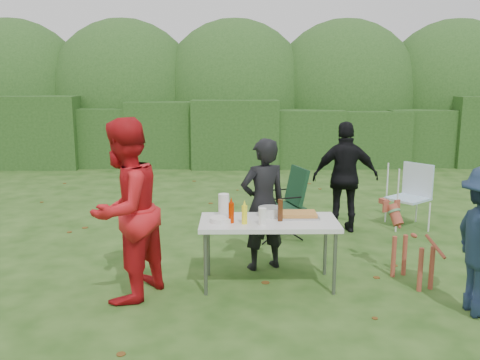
{
  "coord_description": "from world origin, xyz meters",
  "views": [
    {
      "loc": [
        -0.02,
        -5.41,
        2.24
      ],
      "look_at": [
        0.05,
        0.88,
        1.0
      ],
      "focal_mm": 38.0,
      "sensor_mm": 36.0,
      "label": 1
    }
  ],
  "objects_px": {
    "lawn_chair": "(408,196)",
    "person_black_puffy": "(345,177)",
    "dog": "(413,247)",
    "camping_chair": "(281,203)",
    "person_cook": "(263,204)",
    "beer_bottle": "(280,210)",
    "person_red_jacket": "(125,210)",
    "mustard_bottle": "(244,215)",
    "ketchup_bottle": "(231,213)",
    "folding_table": "(269,225)",
    "paper_towel_roll": "(224,205)"
  },
  "relations": [
    {
      "from": "person_black_puffy",
      "to": "ketchup_bottle",
      "type": "bearing_deg",
      "value": 53.5
    },
    {
      "from": "lawn_chair",
      "to": "person_black_puffy",
      "type": "bearing_deg",
      "value": -26.97
    },
    {
      "from": "dog",
      "to": "person_cook",
      "type": "bearing_deg",
      "value": 52.33
    },
    {
      "from": "mustard_bottle",
      "to": "person_black_puffy",
      "type": "bearing_deg",
      "value": 54.56
    },
    {
      "from": "person_cook",
      "to": "lawn_chair",
      "type": "xyz_separation_m",
      "value": [
        2.33,
        1.73,
        -0.3
      ]
    },
    {
      "from": "person_red_jacket",
      "to": "mustard_bottle",
      "type": "xyz_separation_m",
      "value": [
        1.22,
        0.19,
        -0.1
      ]
    },
    {
      "from": "camping_chair",
      "to": "ketchup_bottle",
      "type": "relative_size",
      "value": 4.66
    },
    {
      "from": "dog",
      "to": "ketchup_bottle",
      "type": "distance_m",
      "value": 2.07
    },
    {
      "from": "beer_bottle",
      "to": "person_red_jacket",
      "type": "bearing_deg",
      "value": -169.55
    },
    {
      "from": "camping_chair",
      "to": "ketchup_bottle",
      "type": "distance_m",
      "value": 1.99
    },
    {
      "from": "ketchup_bottle",
      "to": "paper_towel_roll",
      "type": "bearing_deg",
      "value": 108.68
    },
    {
      "from": "ketchup_bottle",
      "to": "person_black_puffy",
      "type": "bearing_deg",
      "value": 51.61
    },
    {
      "from": "folding_table",
      "to": "person_black_puffy",
      "type": "height_order",
      "value": "person_black_puffy"
    },
    {
      "from": "mustard_bottle",
      "to": "beer_bottle",
      "type": "distance_m",
      "value": 0.41
    },
    {
      "from": "lawn_chair",
      "to": "beer_bottle",
      "type": "height_order",
      "value": "lawn_chair"
    },
    {
      "from": "dog",
      "to": "paper_towel_roll",
      "type": "xyz_separation_m",
      "value": [
        -2.11,
        0.13,
        0.45
      ]
    },
    {
      "from": "person_cook",
      "to": "folding_table",
      "type": "bearing_deg",
      "value": 71.31
    },
    {
      "from": "person_red_jacket",
      "to": "ketchup_bottle",
      "type": "xyz_separation_m",
      "value": [
        1.08,
        0.23,
        -0.09
      ]
    },
    {
      "from": "person_red_jacket",
      "to": "dog",
      "type": "bearing_deg",
      "value": 120.83
    },
    {
      "from": "folding_table",
      "to": "dog",
      "type": "bearing_deg",
      "value": 0.97
    },
    {
      "from": "person_black_puffy",
      "to": "mustard_bottle",
      "type": "xyz_separation_m",
      "value": [
        -1.54,
        -2.17,
        0.01
      ]
    },
    {
      "from": "folding_table",
      "to": "person_black_puffy",
      "type": "relative_size",
      "value": 0.91
    },
    {
      "from": "person_black_puffy",
      "to": "mustard_bottle",
      "type": "distance_m",
      "value": 2.66
    },
    {
      "from": "lawn_chair",
      "to": "person_red_jacket",
      "type": "bearing_deg",
      "value": -4.39
    },
    {
      "from": "person_cook",
      "to": "beer_bottle",
      "type": "distance_m",
      "value": 0.56
    },
    {
      "from": "person_cook",
      "to": "paper_towel_roll",
      "type": "bearing_deg",
      "value": 15.34
    },
    {
      "from": "beer_bottle",
      "to": "lawn_chair",
      "type": "bearing_deg",
      "value": 46.16
    },
    {
      "from": "dog",
      "to": "camping_chair",
      "type": "relative_size",
      "value": 0.86
    },
    {
      "from": "lawn_chair",
      "to": "beer_bottle",
      "type": "bearing_deg",
      "value": 7.68
    },
    {
      "from": "lawn_chair",
      "to": "beer_bottle",
      "type": "relative_size",
      "value": 4.1
    },
    {
      "from": "dog",
      "to": "camping_chair",
      "type": "height_order",
      "value": "camping_chair"
    },
    {
      "from": "folding_table",
      "to": "camping_chair",
      "type": "height_order",
      "value": "camping_chair"
    },
    {
      "from": "person_red_jacket",
      "to": "camping_chair",
      "type": "relative_size",
      "value": 1.83
    },
    {
      "from": "mustard_bottle",
      "to": "paper_towel_roll",
      "type": "xyz_separation_m",
      "value": [
        -0.22,
        0.29,
        0.03
      ]
    },
    {
      "from": "ketchup_bottle",
      "to": "folding_table",
      "type": "bearing_deg",
      "value": 12.93
    },
    {
      "from": "dog",
      "to": "paper_towel_roll",
      "type": "distance_m",
      "value": 2.16
    },
    {
      "from": "person_red_jacket",
      "to": "lawn_chair",
      "type": "height_order",
      "value": "person_red_jacket"
    },
    {
      "from": "mustard_bottle",
      "to": "dog",
      "type": "bearing_deg",
      "value": 5.0
    },
    {
      "from": "mustard_bottle",
      "to": "paper_towel_roll",
      "type": "relative_size",
      "value": 0.77
    },
    {
      "from": "mustard_bottle",
      "to": "beer_bottle",
      "type": "bearing_deg",
      "value": 15.82
    },
    {
      "from": "camping_chair",
      "to": "beer_bottle",
      "type": "bearing_deg",
      "value": 67.14
    },
    {
      "from": "person_cook",
      "to": "mustard_bottle",
      "type": "bearing_deg",
      "value": 47.6
    },
    {
      "from": "person_cook",
      "to": "camping_chair",
      "type": "height_order",
      "value": "person_cook"
    },
    {
      "from": "person_black_puffy",
      "to": "beer_bottle",
      "type": "height_order",
      "value": "person_black_puffy"
    },
    {
      "from": "lawn_chair",
      "to": "beer_bottle",
      "type": "xyz_separation_m",
      "value": [
        -2.18,
        -2.26,
        0.37
      ]
    },
    {
      "from": "dog",
      "to": "beer_bottle",
      "type": "bearing_deg",
      "value": 70.76
    },
    {
      "from": "folding_table",
      "to": "camping_chair",
      "type": "distance_m",
      "value": 1.77
    },
    {
      "from": "mustard_bottle",
      "to": "lawn_chair",
      "type": "bearing_deg",
      "value": 42.8
    },
    {
      "from": "camping_chair",
      "to": "paper_towel_roll",
      "type": "xyz_separation_m",
      "value": [
        -0.79,
        -1.58,
        0.36
      ]
    },
    {
      "from": "folding_table",
      "to": "paper_towel_roll",
      "type": "distance_m",
      "value": 0.55
    }
  ]
}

